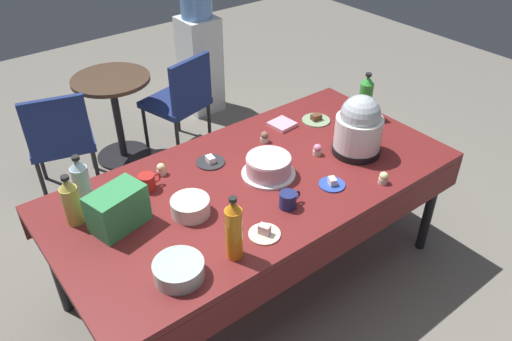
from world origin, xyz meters
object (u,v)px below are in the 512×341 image
Objects in this scene: frosted_layer_cake at (269,166)px; maroon_chair_right at (181,98)px; coffee_mug_navy at (288,200)px; round_cafe_table at (115,104)px; soda_bottle_ginger_ale at (71,201)px; soda_bottle_water at (82,182)px; coffee_mug_red at (147,182)px; water_cooler at (199,51)px; cupcake_berry at (384,178)px; soda_bottle_orange_juice at (234,230)px; ceramic_snack_bowl at (190,207)px; dessert_plate_cobalt at (332,184)px; soda_carton at (118,209)px; cupcake_cocoa at (317,150)px; cupcake_lemon at (116,189)px; maroon_chair_left at (60,137)px; potluck_table at (256,187)px; glass_salad_bowl at (179,270)px; cupcake_rose at (265,137)px; soda_bottle_lime_soda at (366,97)px; cupcake_vanilla at (161,169)px; dessert_plate_sage at (316,119)px; dessert_plate_charcoal at (210,161)px; slow_cooker at (359,127)px.

maroon_chair_right is at bearing 77.35° from frosted_layer_cake.
coffee_mug_navy is 2.06m from round_cafe_table.
maroon_chair_right is at bearing 43.93° from soda_bottle_ginger_ale.
coffee_mug_red is (0.30, -0.08, -0.09)m from soda_bottle_water.
water_cooler is (1.00, 0.32, 0.09)m from round_cafe_table.
cupcake_berry is 0.09× the size of round_cafe_table.
soda_bottle_water is (-0.37, 0.76, -0.02)m from soda_bottle_orange_juice.
ceramic_snack_bowl is 1.36× the size of dessert_plate_cobalt.
soda_bottle_ginger_ale is 0.22m from soda_carton.
cupcake_lemon is at bearing 161.01° from cupcake_cocoa.
maroon_chair_left is (0.17, 1.43, -0.36)m from soda_carton.
ceramic_snack_bowl is (-0.43, -0.04, 0.10)m from potluck_table.
dessert_plate_cobalt is at bearing -20.20° from ceramic_snack_bowl.
soda_bottle_water is 0.39× the size of round_cafe_table.
glass_salad_bowl is 0.65m from soda_bottle_ginger_ale.
soda_bottle_ginger_ale is (-1.18, 0.55, 0.11)m from dessert_plate_cobalt.
soda_bottle_orange_juice is 1.25× the size of soda_carton.
round_cafe_table is at bearing 60.35° from soda_bottle_ginger_ale.
glass_salad_bowl is 0.67× the size of soda_bottle_orange_juice.
water_cooler reaches higher than cupcake_lemon.
potluck_table is 0.58m from coffee_mug_red.
coffee_mug_navy is 0.74m from coffee_mug_red.
cupcake_lemon is 1.63m from maroon_chair_right.
soda_bottle_orange_juice reaches higher than cupcake_rose.
cupcake_berry is 0.26× the size of soda_carton.
frosted_layer_cake is 0.91× the size of soda_bottle_orange_juice.
frosted_layer_cake is 0.24× the size of water_cooler.
soda_bottle_lime_soda is (0.90, 0.13, 0.09)m from frosted_layer_cake.
maroon_chair_left is (-0.64, 1.54, -0.31)m from frosted_layer_cake.
dessert_plate_cobalt is 0.47× the size of soda_bottle_lime_soda.
cupcake_rose is 0.73m from soda_bottle_lime_soda.
cupcake_vanilla is at bearing 154.70° from cupcake_cocoa.
maroon_chair_left is (0.24, 1.17, -0.39)m from soda_bottle_water.
coffee_mug_navy reaches higher than cupcake_rose.
dessert_plate_sage is at bearing -3.35° from cupcake_lemon.
glass_salad_bowl reaches higher than dessert_plate_charcoal.
dessert_plate_cobalt is at bearing -80.88° from round_cafe_table.
maroon_chair_right is at bearing 83.22° from cupcake_rose.
dessert_plate_cobalt is 2.09× the size of cupcake_lemon.
glass_salad_bowl reaches higher than cupcake_cocoa.
round_cafe_table is at bearing 102.16° from cupcake_rose.
maroon_chair_right is at bearing 36.91° from soda_carton.
dessert_plate_sage is (0.07, 0.41, -0.16)m from slow_cooker.
frosted_layer_cake is 0.91m from soda_bottle_lime_soda.
dessert_plate_cobalt is (0.28, -0.30, 0.07)m from potluck_table.
glass_salad_bowl is 0.97m from dessert_plate_cobalt.
frosted_layer_cake is 0.35m from cupcake_cocoa.
glass_salad_bowl is 1.73m from soda_bottle_lime_soda.
soda_bottle_water reaches higher than cupcake_rose.
slow_cooker is 1.12m from cupcake_vanilla.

